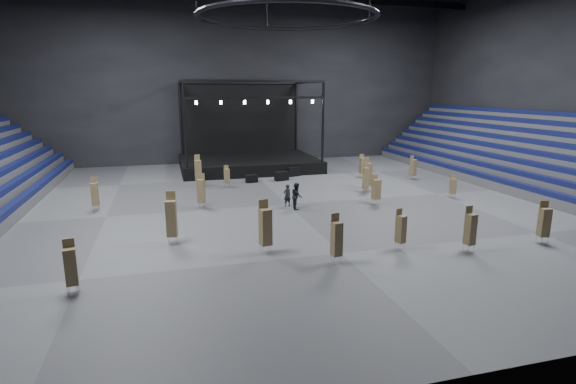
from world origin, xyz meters
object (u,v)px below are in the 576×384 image
object	(u,v)px
flight_case_right	(294,172)
man_center	(287,195)
chair_stack_6	(201,190)
chair_stack_0	(366,178)
chair_stack_16	(376,189)
chair_stack_7	(401,228)
chair_stack_13	(71,266)
flight_case_mid	(282,176)
chair_stack_1	(362,165)
chair_stack_5	(171,217)
chair_stack_14	(453,186)
chair_stack_4	(198,171)
chair_stack_9	(413,167)
crew_member	(297,196)
chair_stack_8	(470,228)
chair_stack_15	(227,176)
chair_stack_10	(544,221)
stage	(247,155)
chair_stack_3	(368,174)
chair_stack_11	(265,226)
flight_case_left	(252,179)
chair_stack_2	(95,193)
chair_stack_12	(337,238)

from	to	relation	value
flight_case_right	man_center	bearing A→B (deg)	-108.44
flight_case_right	chair_stack_6	size ratio (longest dim) A/B	0.53
chair_stack_0	chair_stack_16	bearing A→B (deg)	-95.40
chair_stack_7	chair_stack_13	world-z (taller)	chair_stack_13
flight_case_mid	chair_stack_1	distance (m)	7.88
chair_stack_5	chair_stack_14	world-z (taller)	chair_stack_5
chair_stack_7	chair_stack_4	bearing A→B (deg)	95.52
chair_stack_9	crew_member	xyz separation A→B (m)	(-13.54, -7.39, -0.23)
flight_case_mid	chair_stack_8	distance (m)	21.20
chair_stack_0	chair_stack_15	xyz separation A→B (m)	(-10.56, 5.18, -0.27)
chair_stack_16	chair_stack_4	bearing A→B (deg)	128.83
chair_stack_4	chair_stack_16	world-z (taller)	chair_stack_4
chair_stack_4	chair_stack_10	world-z (taller)	chair_stack_4
chair_stack_15	man_center	bearing A→B (deg)	-74.62
stage	chair_stack_1	xyz separation A→B (m)	(9.63, -8.22, -0.27)
flight_case_right	crew_member	distance (m)	12.38
chair_stack_10	chair_stack_0	bearing A→B (deg)	119.44
chair_stack_5	chair_stack_7	world-z (taller)	chair_stack_5
chair_stack_1	chair_stack_7	world-z (taller)	chair_stack_1
chair_stack_3	chair_stack_11	world-z (taller)	chair_stack_11
chair_stack_11	flight_case_mid	bearing A→B (deg)	60.35
flight_case_left	chair_stack_4	world-z (taller)	chair_stack_4
flight_case_mid	man_center	bearing A→B (deg)	-102.16
chair_stack_3	chair_stack_8	world-z (taller)	chair_stack_3
chair_stack_3	chair_stack_16	bearing A→B (deg)	-131.39
chair_stack_1	chair_stack_13	bearing A→B (deg)	-141.03
chair_stack_2	crew_member	bearing A→B (deg)	-12.22
chair_stack_12	chair_stack_4	bearing A→B (deg)	95.78
chair_stack_1	chair_stack_4	xyz separation A→B (m)	(-15.44, 0.00, 0.23)
chair_stack_5	chair_stack_10	bearing A→B (deg)	-5.69
chair_stack_12	flight_case_left	bearing A→B (deg)	82.14
chair_stack_9	chair_stack_14	world-z (taller)	chair_stack_9
chair_stack_1	crew_member	distance (m)	13.30
chair_stack_4	chair_stack_12	xyz separation A→B (m)	(5.08, -19.64, -0.15)
flight_case_right	flight_case_left	bearing A→B (deg)	-156.38
chair_stack_1	chair_stack_15	size ratio (longest dim) A/B	1.17
flight_case_left	chair_stack_11	distance (m)	18.14
chair_stack_9	chair_stack_1	bearing A→B (deg)	134.56
flight_case_mid	chair_stack_5	world-z (taller)	chair_stack_5
chair_stack_11	chair_stack_2	bearing A→B (deg)	117.67
stage	chair_stack_3	world-z (taller)	stage
chair_stack_10	man_center	distance (m)	16.14
chair_stack_0	chair_stack_13	bearing A→B (deg)	-136.86
flight_case_left	chair_stack_11	world-z (taller)	chair_stack_11
chair_stack_14	crew_member	bearing A→B (deg)	-166.21
chair_stack_6	chair_stack_13	distance (m)	13.99
flight_case_mid	chair_stack_7	xyz separation A→B (m)	(1.42, -19.38, 0.72)
chair_stack_6	chair_stack_11	bearing A→B (deg)	-53.29
chair_stack_0	chair_stack_7	world-z (taller)	chair_stack_0
chair_stack_6	chair_stack_12	size ratio (longest dim) A/B	1.01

